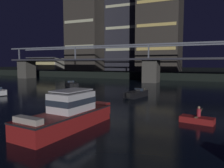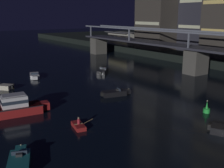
% 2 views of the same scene
% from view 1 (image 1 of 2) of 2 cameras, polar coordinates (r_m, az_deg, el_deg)
% --- Properties ---
extents(ground_plane, '(400.00, 400.00, 0.00)m').
position_cam_1_polar(ground_plane, '(20.33, -16.60, -8.40)').
color(ground_plane, black).
extents(far_riverbank, '(240.00, 80.00, 2.20)m').
position_cam_1_polar(far_riverbank, '(103.28, 16.18, 3.15)').
color(far_riverbank, black).
rests_on(far_riverbank, ground).
extents(river_bridge, '(87.17, 6.40, 9.38)m').
position_cam_1_polar(river_bridge, '(55.89, 10.12, 4.99)').
color(river_bridge, '#4C4944').
rests_on(river_bridge, ground).
extents(tower_west_low, '(11.74, 12.55, 41.07)m').
position_cam_1_polar(tower_west_low, '(81.34, -6.28, 18.02)').
color(tower_west_low, '#38332D').
rests_on(tower_west_low, far_riverbank).
extents(tower_west_tall, '(12.48, 9.15, 36.81)m').
position_cam_1_polar(tower_west_tall, '(80.89, 3.61, 16.57)').
color(tower_west_tall, '#282833').
rests_on(tower_west_tall, far_riverbank).
extents(tower_central, '(12.46, 14.01, 34.66)m').
position_cam_1_polar(tower_central, '(74.19, 12.50, 16.63)').
color(tower_central, '#38332D').
rests_on(tower_central, far_riverbank).
extents(waterfront_pavilion, '(12.40, 7.40, 4.70)m').
position_cam_1_polar(waterfront_pavilion, '(86.10, -16.41, 4.96)').
color(waterfront_pavilion, '#B2AD9E').
rests_on(waterfront_pavilion, far_riverbank).
extents(cabin_cruiser_near_left, '(3.60, 9.32, 2.79)m').
position_cam_1_polar(cabin_cruiser_near_left, '(16.82, -10.94, -7.48)').
color(cabin_cruiser_near_left, maroon).
rests_on(cabin_cruiser_near_left, ground).
extents(speedboat_mid_right, '(4.46, 4.31, 1.16)m').
position_cam_1_polar(speedboat_mid_right, '(45.78, -10.41, -0.15)').
color(speedboat_mid_right, black).
rests_on(speedboat_mid_right, ground).
extents(speedboat_far_left, '(2.60, 5.21, 1.16)m').
position_cam_1_polar(speedboat_far_left, '(31.56, 6.40, -2.57)').
color(speedboat_far_left, black).
rests_on(speedboat_far_left, ground).
extents(dinghy_with_paddler, '(2.76, 2.56, 1.36)m').
position_cam_1_polar(dinghy_with_paddler, '(19.17, 21.17, -8.53)').
color(dinghy_with_paddler, maroon).
rests_on(dinghy_with_paddler, ground).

